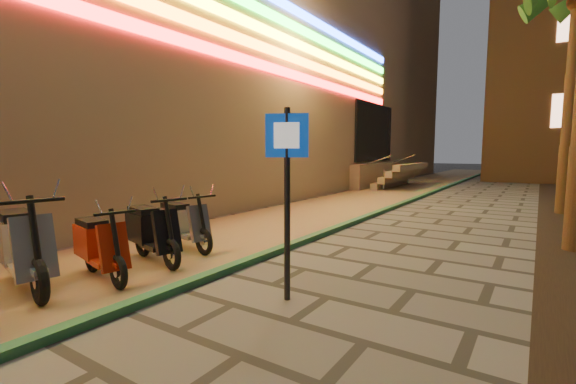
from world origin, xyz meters
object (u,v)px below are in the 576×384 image
Objects in this scene: scooter_9 at (182,223)px; pedestrian_sign at (287,177)px; scooter_6 at (21,246)px; scooter_8 at (150,231)px; scooter_7 at (98,246)px.

pedestrian_sign is at bearing -7.91° from scooter_9.
pedestrian_sign reaches higher than scooter_9.
scooter_8 is at bearing 90.00° from scooter_6.
scooter_6 is 1.80m from scooter_8.
scooter_9 is (-0.20, 0.86, -0.02)m from scooter_8.
scooter_8 is at bearing -65.88° from scooter_9.
scooter_6 is 1.22× the size of scooter_7.
scooter_9 is (0.15, 2.62, -0.10)m from scooter_6.
scooter_9 reaches higher than scooter_7.
pedestrian_sign is 3.71m from scooter_6.
scooter_6 is at bearing -82.57° from scooter_9.
scooter_9 is (-0.30, 1.82, 0.01)m from scooter_7.
pedestrian_sign is 3.40m from scooter_9.
scooter_7 is (0.46, 0.80, -0.10)m from scooter_6.
pedestrian_sign reaches higher than scooter_6.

